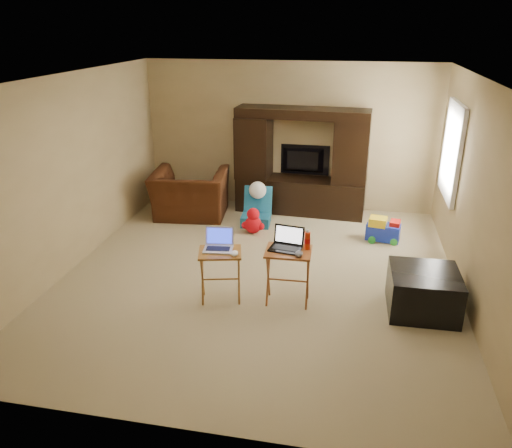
% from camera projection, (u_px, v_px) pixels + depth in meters
% --- Properties ---
extents(floor, '(5.50, 5.50, 0.00)m').
position_uv_depth(floor, '(259.00, 275.00, 6.55)').
color(floor, '#C1B385').
rests_on(floor, ground).
extents(ceiling, '(5.50, 5.50, 0.00)m').
position_uv_depth(ceiling, '(259.00, 78.00, 5.61)').
color(ceiling, silver).
rests_on(ceiling, ground).
extents(wall_back, '(5.00, 0.00, 5.00)m').
position_uv_depth(wall_back, '(289.00, 136.00, 8.58)').
color(wall_back, tan).
rests_on(wall_back, ground).
extents(wall_front, '(5.00, 0.00, 5.00)m').
position_uv_depth(wall_front, '(188.00, 297.00, 3.58)').
color(wall_front, tan).
rests_on(wall_front, ground).
extents(wall_left, '(0.00, 5.50, 5.50)m').
position_uv_depth(wall_left, '(72.00, 173.00, 6.53)').
color(wall_left, tan).
rests_on(wall_left, ground).
extents(wall_right, '(0.00, 5.50, 5.50)m').
position_uv_depth(wall_right, '(476.00, 197.00, 5.63)').
color(wall_right, tan).
rests_on(wall_right, ground).
extents(window_pane, '(0.00, 1.20, 1.20)m').
position_uv_depth(window_pane, '(453.00, 151.00, 6.99)').
color(window_pane, white).
rests_on(window_pane, ground).
extents(window_frame, '(0.06, 1.14, 1.34)m').
position_uv_depth(window_frame, '(452.00, 151.00, 6.99)').
color(window_frame, white).
rests_on(window_frame, ground).
extents(entertainment_center, '(2.21, 0.67, 1.79)m').
position_uv_depth(entertainment_center, '(301.00, 162.00, 8.39)').
color(entertainment_center, black).
rests_on(entertainment_center, floor).
extents(television, '(0.91, 0.16, 0.52)m').
position_uv_depth(television, '(302.00, 161.00, 8.60)').
color(television, black).
rests_on(television, entertainment_center).
extents(recliner, '(1.31, 1.18, 0.79)m').
position_uv_depth(recliner, '(190.00, 194.00, 8.39)').
color(recliner, '#441E0E').
rests_on(recliner, floor).
extents(child_rocker, '(0.49, 0.55, 0.61)m').
position_uv_depth(child_rocker, '(256.00, 207.00, 8.07)').
color(child_rocker, '#175B7E').
rests_on(child_rocker, floor).
extents(plush_toy, '(0.37, 0.31, 0.42)m').
position_uv_depth(plush_toy, '(253.00, 220.00, 7.78)').
color(plush_toy, red).
rests_on(plush_toy, floor).
extents(push_toy, '(0.56, 0.44, 0.38)m').
position_uv_depth(push_toy, '(383.00, 229.00, 7.50)').
color(push_toy, '#1A32D3').
rests_on(push_toy, floor).
extents(ottoman, '(0.77, 0.77, 0.49)m').
position_uv_depth(ottoman, '(423.00, 292.00, 5.65)').
color(ottoman, black).
rests_on(ottoman, floor).
extents(tray_table_left, '(0.57, 0.49, 0.63)m').
position_uv_depth(tray_table_left, '(221.00, 276.00, 5.85)').
color(tray_table_left, '#966124').
rests_on(tray_table_left, floor).
extents(tray_table_right, '(0.53, 0.43, 0.68)m').
position_uv_depth(tray_table_right, '(288.00, 277.00, 5.78)').
color(tray_table_right, brown).
rests_on(tray_table_right, floor).
extents(laptop_left, '(0.36, 0.31, 0.24)m').
position_uv_depth(laptop_left, '(218.00, 241.00, 5.72)').
color(laptop_left, '#BBBABF').
rests_on(laptop_left, tray_table_left).
extents(laptop_right, '(0.39, 0.34, 0.24)m').
position_uv_depth(laptop_right, '(286.00, 240.00, 5.64)').
color(laptop_right, black).
rests_on(laptop_right, tray_table_right).
extents(mouse_left, '(0.10, 0.14, 0.05)m').
position_uv_depth(mouse_left, '(235.00, 253.00, 5.62)').
color(mouse_left, white).
rests_on(mouse_left, tray_table_left).
extents(mouse_right, '(0.10, 0.14, 0.06)m').
position_uv_depth(mouse_right, '(299.00, 254.00, 5.51)').
color(mouse_right, '#46474C').
rests_on(mouse_right, tray_table_right).
extents(water_bottle, '(0.07, 0.07, 0.21)m').
position_uv_depth(water_bottle, '(307.00, 241.00, 5.65)').
color(water_bottle, red).
rests_on(water_bottle, tray_table_right).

